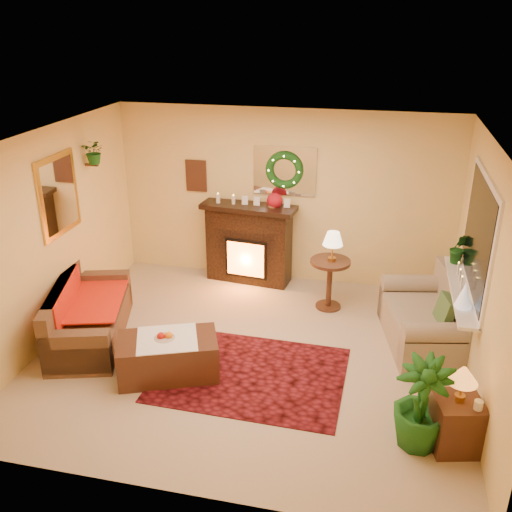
% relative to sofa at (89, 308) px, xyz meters
% --- Properties ---
extents(floor, '(5.00, 5.00, 0.00)m').
position_rel_sofa_xyz_m(floor, '(2.04, 0.07, -0.43)').
color(floor, beige).
rests_on(floor, ground).
extents(ceiling, '(5.00, 5.00, 0.00)m').
position_rel_sofa_xyz_m(ceiling, '(2.04, 0.07, 2.17)').
color(ceiling, white).
rests_on(ceiling, ground).
extents(wall_back, '(5.00, 5.00, 0.00)m').
position_rel_sofa_xyz_m(wall_back, '(2.04, 2.32, 0.87)').
color(wall_back, '#EFD88C').
rests_on(wall_back, ground).
extents(wall_front, '(5.00, 5.00, 0.00)m').
position_rel_sofa_xyz_m(wall_front, '(2.04, -2.18, 0.87)').
color(wall_front, '#EFD88C').
rests_on(wall_front, ground).
extents(wall_left, '(4.50, 4.50, 0.00)m').
position_rel_sofa_xyz_m(wall_left, '(-0.46, 0.07, 0.87)').
color(wall_left, '#EFD88C').
rests_on(wall_left, ground).
extents(wall_right, '(4.50, 4.50, 0.00)m').
position_rel_sofa_xyz_m(wall_right, '(4.54, 0.07, 0.87)').
color(wall_right, '#EFD88C').
rests_on(wall_right, ground).
extents(area_rug, '(2.16, 1.64, 0.01)m').
position_rel_sofa_xyz_m(area_rug, '(2.15, -0.34, -0.42)').
color(area_rug, maroon).
rests_on(area_rug, floor).
extents(sofa, '(1.24, 1.91, 0.76)m').
position_rel_sofa_xyz_m(sofa, '(0.00, 0.00, 0.00)').
color(sofa, '#442D14').
rests_on(sofa, floor).
extents(red_throw, '(0.77, 1.25, 0.02)m').
position_rel_sofa_xyz_m(red_throw, '(-0.05, 0.17, 0.02)').
color(red_throw, red).
rests_on(red_throw, sofa).
extents(fireplace, '(1.28, 0.53, 1.14)m').
position_rel_sofa_xyz_m(fireplace, '(1.55, 2.11, 0.12)').
color(fireplace, black).
rests_on(fireplace, floor).
extents(poinsettia, '(0.23, 0.23, 0.23)m').
position_rel_sofa_xyz_m(poinsettia, '(1.93, 2.12, 0.87)').
color(poinsettia, maroon).
rests_on(poinsettia, fireplace).
extents(mantel_candle_a, '(0.06, 0.06, 0.19)m').
position_rel_sofa_xyz_m(mantel_candle_a, '(1.08, 2.10, 0.83)').
color(mantel_candle_a, silver).
rests_on(mantel_candle_a, fireplace).
extents(mantel_candle_b, '(0.05, 0.05, 0.16)m').
position_rel_sofa_xyz_m(mantel_candle_b, '(1.32, 2.10, 0.83)').
color(mantel_candle_b, white).
rests_on(mantel_candle_b, fireplace).
extents(mantel_mirror, '(0.92, 0.02, 0.72)m').
position_rel_sofa_xyz_m(mantel_mirror, '(2.04, 2.30, 1.27)').
color(mantel_mirror, white).
rests_on(mantel_mirror, wall_back).
extents(wreath, '(0.55, 0.11, 0.55)m').
position_rel_sofa_xyz_m(wreath, '(2.04, 2.26, 1.29)').
color(wreath, '#194719').
rests_on(wreath, wall_back).
extents(wall_art, '(0.32, 0.03, 0.48)m').
position_rel_sofa_xyz_m(wall_art, '(0.69, 2.30, 1.12)').
color(wall_art, '#381E11').
rests_on(wall_art, wall_back).
extents(gold_mirror, '(0.03, 0.84, 1.00)m').
position_rel_sofa_xyz_m(gold_mirror, '(-0.44, 0.37, 1.32)').
color(gold_mirror, gold).
rests_on(gold_mirror, wall_left).
extents(hanging_plant, '(0.33, 0.28, 0.36)m').
position_rel_sofa_xyz_m(hanging_plant, '(-0.30, 1.12, 1.54)').
color(hanging_plant, '#194719').
rests_on(hanging_plant, wall_left).
extents(loveseat, '(1.16, 1.65, 0.87)m').
position_rel_sofa_xyz_m(loveseat, '(4.10, 0.80, -0.01)').
color(loveseat, '#9E7F67').
rests_on(loveseat, floor).
extents(window_frame, '(0.03, 1.86, 1.36)m').
position_rel_sofa_xyz_m(window_frame, '(4.53, 0.62, 1.12)').
color(window_frame, white).
rests_on(window_frame, wall_right).
extents(window_glass, '(0.02, 1.70, 1.22)m').
position_rel_sofa_xyz_m(window_glass, '(4.51, 0.62, 1.12)').
color(window_glass, black).
rests_on(window_glass, wall_right).
extents(window_sill, '(0.22, 1.86, 0.04)m').
position_rel_sofa_xyz_m(window_sill, '(4.42, 0.62, 0.44)').
color(window_sill, white).
rests_on(window_sill, wall_right).
extents(mini_tree, '(0.19, 0.19, 0.28)m').
position_rel_sofa_xyz_m(mini_tree, '(4.39, 0.14, 0.61)').
color(mini_tree, white).
rests_on(mini_tree, window_sill).
extents(sill_plant, '(0.29, 0.24, 0.54)m').
position_rel_sofa_xyz_m(sill_plant, '(4.45, 1.35, 0.65)').
color(sill_plant, '#0F4112').
rests_on(sill_plant, window_sill).
extents(side_table_round, '(0.65, 0.65, 0.72)m').
position_rel_sofa_xyz_m(side_table_round, '(2.84, 1.48, -0.10)').
color(side_table_round, black).
rests_on(side_table_round, floor).
extents(lamp_cream, '(0.27, 0.27, 0.42)m').
position_rel_sofa_xyz_m(lamp_cream, '(2.86, 1.47, 0.45)').
color(lamp_cream, '#FEE6B7').
rests_on(lamp_cream, side_table_round).
extents(end_table_square, '(0.52, 0.52, 0.53)m').
position_rel_sofa_xyz_m(end_table_square, '(4.30, -1.04, -0.16)').
color(end_table_square, '#3E291B').
rests_on(end_table_square, floor).
extents(lamp_tiffany, '(0.28, 0.28, 0.41)m').
position_rel_sofa_xyz_m(lamp_tiffany, '(4.30, -1.04, 0.31)').
color(lamp_tiffany, orange).
rests_on(lamp_tiffany, end_table_square).
extents(coffee_table, '(1.25, 0.97, 0.46)m').
position_rel_sofa_xyz_m(coffee_table, '(1.24, -0.54, -0.22)').
color(coffee_table, '#321F15').
rests_on(coffee_table, floor).
extents(fruit_bowl, '(0.23, 0.23, 0.05)m').
position_rel_sofa_xyz_m(fruit_bowl, '(1.21, -0.53, 0.02)').
color(fruit_bowl, beige).
rests_on(fruit_bowl, coffee_table).
extents(floor_palm, '(1.95, 1.95, 2.81)m').
position_rel_sofa_xyz_m(floor_palm, '(3.96, -1.09, 0.02)').
color(floor_palm, '#1F4422').
rests_on(floor_palm, floor).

